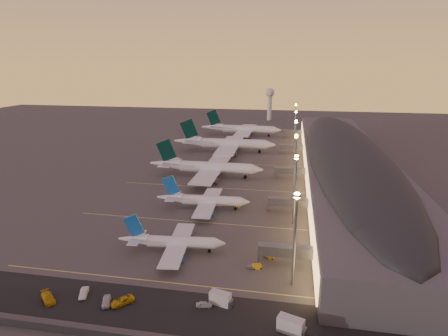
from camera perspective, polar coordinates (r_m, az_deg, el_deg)
ground at (r=144.60m, az=-4.05°, el=-7.37°), size 700.00×700.00×0.00m
airliner_narrow_south at (r=119.21m, az=-7.94°, el=-11.08°), size 33.65×30.22×12.01m
airliner_narrow_north at (r=150.86m, az=-3.21°, el=-4.93°), size 37.80×33.77×13.51m
airliner_wide_near at (r=193.00m, az=-2.82°, el=0.13°), size 59.54×53.99×19.12m
airliner_wide_mid at (r=247.29m, az=0.03°, el=3.76°), size 67.54×61.38×21.65m
airliner_wide_far at (r=304.47m, az=2.60°, el=5.95°), size 64.88×58.86×20.82m
terminal_building at (r=208.61m, az=17.82°, el=1.67°), size 56.35×255.00×17.46m
light_masts at (r=197.59m, az=10.84°, el=4.00°), size 2.20×217.20×25.90m
radar_tower at (r=391.01m, az=7.00°, el=10.43°), size 9.00×9.00×32.50m
service_lane at (r=98.11m, az=-12.70°, el=-19.88°), size 260.00×16.00×0.01m
lane_markings at (r=181.13m, az=-0.91°, el=-2.52°), size 90.00×180.36×0.00m
baggage_tug_a at (r=110.57m, az=4.75°, el=-14.76°), size 4.31×2.93×1.20m
baggage_tug_b at (r=116.10m, az=6.90°, el=-13.30°), size 3.45×1.82×0.98m
baggage_tug_c at (r=153.27m, az=1.78°, el=-5.75°), size 4.25×2.98×1.18m
catering_truck_a at (r=95.83m, az=-0.40°, el=-19.32°), size 5.99×3.47×3.17m
catering_truck_b at (r=89.01m, az=10.33°, el=-22.61°), size 6.68×4.31×3.51m
service_van_a at (r=105.21m, az=-20.58°, el=-17.38°), size 3.12×5.11×1.59m
service_van_b at (r=106.49m, az=-25.24°, el=-17.45°), size 6.12×5.84×1.75m
service_van_c at (r=100.37m, az=-17.51°, el=-18.79°), size 3.55×5.23×1.65m
service_van_d at (r=99.43m, az=-15.26°, el=-18.97°), size 5.92×6.11×1.62m
service_van_e at (r=95.57m, az=-3.04°, el=-20.05°), size 4.18×2.31×1.34m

